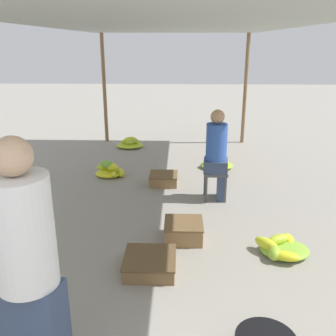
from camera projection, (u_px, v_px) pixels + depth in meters
The scene contains 14 objects.
canopy_post_back_left at pixel (104, 89), 8.46m from camera, with size 0.08×0.08×2.42m, color olive.
canopy_post_back_right at pixel (245, 90), 8.36m from camera, with size 0.08×0.08×2.42m, color olive.
canopy_tarp at pixel (171, 24), 4.79m from camera, with size 3.57×7.21×0.04m, color #9EA399.
vendor_foreground at pixel (28, 270), 2.27m from camera, with size 0.44×0.44×1.74m.
stool at pixel (215, 177), 5.48m from camera, with size 0.34×0.34×0.43m.
vendor_seated at pixel (217, 154), 5.37m from camera, with size 0.37×0.37×1.33m.
banana_pile_left_0 at pixel (22, 301), 3.28m from camera, with size 0.51×0.50×0.14m.
banana_pile_left_1 at pixel (110, 170), 6.51m from camera, with size 0.56×0.50×0.28m.
banana_pile_left_2 at pixel (130, 143), 8.30m from camera, with size 0.59×0.52×0.23m.
banana_pile_right_0 at pixel (280, 248), 4.10m from camera, with size 0.61×0.59×0.19m.
banana_pile_right_1 at pixel (218, 163), 6.90m from camera, with size 0.60×0.55×0.32m.
crate_near at pixel (184, 230), 4.40m from camera, with size 0.45×0.45×0.22m.
crate_mid at pixel (164, 179), 6.14m from camera, with size 0.46×0.46×0.17m.
crate_far at pixel (150, 263), 3.80m from camera, with size 0.53×0.53×0.16m.
Camera 1 is at (0.13, -1.43, 2.21)m, focal length 40.00 mm.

